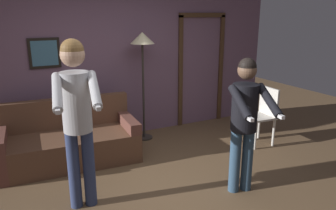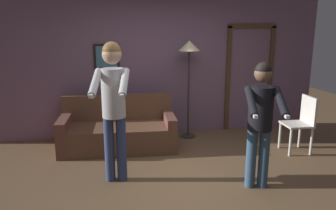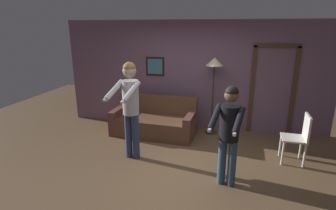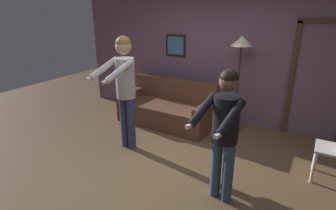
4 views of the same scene
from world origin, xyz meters
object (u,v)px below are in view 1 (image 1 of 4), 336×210
Objects in this scene: couch at (69,143)px; dining_chair_distant at (263,112)px; person_standing_left at (77,108)px; torchiere_lamp at (142,48)px; person_standing_right at (245,115)px.

dining_chair_distant reaches higher than couch.
person_standing_left is (-0.09, -1.25, 0.86)m from couch.
person_standing_left is at bearing -170.42° from dining_chair_distant.
couch is 1.09× the size of torchiere_lamp.
couch is 1.52m from person_standing_left.
torchiere_lamp is 1.11× the size of person_standing_right.
person_standing_right is 1.71m from dining_chair_distant.
person_standing_right is (0.36, -2.12, -0.57)m from torchiere_lamp.
couch is at bearing -165.27° from torchiere_lamp.
couch is 2.54m from person_standing_right.
dining_chair_distant is at bearing 39.26° from person_standing_right.
person_standing_right is at bearing -16.75° from person_standing_left.
dining_chair_distant is (3.04, 0.51, -0.61)m from person_standing_left.
person_standing_right is at bearing -80.40° from torchiere_lamp.
couch is at bearing 133.29° from person_standing_right.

